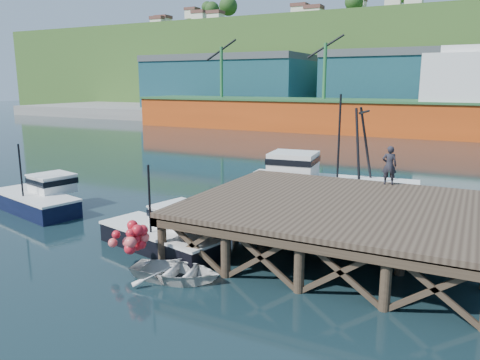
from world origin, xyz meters
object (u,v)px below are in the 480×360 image
Objects in this scene: trawler at (326,185)px; dockworker at (389,165)px; dinghy at (176,271)px; boat_navy at (39,197)px; boat_black at (167,232)px.

trawler is 4.65m from dockworker.
dinghy is (-1.83, -12.30, -0.97)m from trawler.
boat_navy is 1.94× the size of dinghy.
boat_navy is 3.40× the size of dockworker.
dinghy is at bearing -5.96° from boat_navy.
trawler reaches higher than dinghy.
boat_navy is 12.87m from dinghy.
trawler is at bearing 43.41° from boat_navy.
dockworker is at bearing 56.92° from boat_black.
dockworker reaches higher than boat_navy.
trawler is (13.95, 8.00, 0.55)m from boat_navy.
boat_black is at bearing 4.28° from boat_navy.
dockworker is at bearing -37.81° from dinghy.
dockworker is (17.70, 5.90, 2.31)m from boat_navy.
dinghy is (2.34, -2.70, -0.34)m from boat_black.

